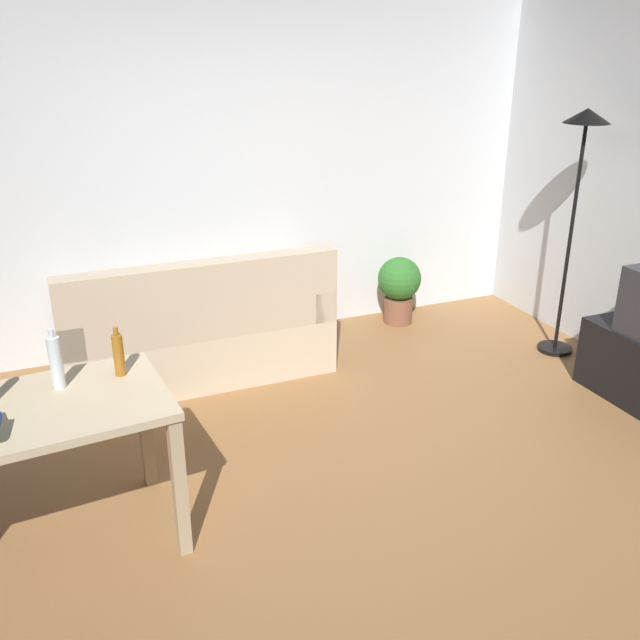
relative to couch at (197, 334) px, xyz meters
name	(u,v)px	position (x,y,z in m)	size (l,w,h in m)	color
ground_plane	(338,482)	(0.39, -1.59, -0.32)	(5.20, 4.40, 0.02)	olive
wall_rear	(220,168)	(0.39, 0.61, 1.04)	(5.20, 0.10, 2.70)	silver
couch	(197,334)	(0.00, 0.00, 0.00)	(1.85, 0.84, 0.92)	beige
torchiere_lamp	(580,167)	(2.64, -0.67, 1.11)	(0.32, 0.32, 1.81)	black
desk	(31,430)	(-1.09, -1.56, 0.34)	(1.26, 0.80, 0.76)	#C6B28E
potted_plant	(399,285)	(1.79, 0.31, 0.02)	(0.36, 0.36, 0.57)	brown
bottle_clear	(56,362)	(-0.94, -1.41, 0.58)	(0.06, 0.06, 0.29)	silver
bottle_amber	(119,354)	(-0.66, -1.38, 0.56)	(0.05, 0.05, 0.25)	#9E6019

